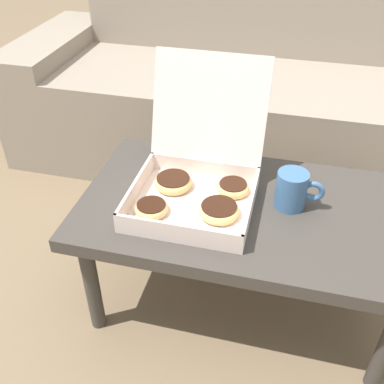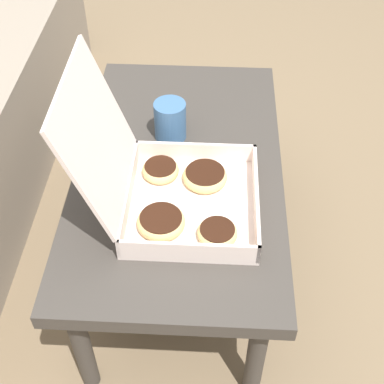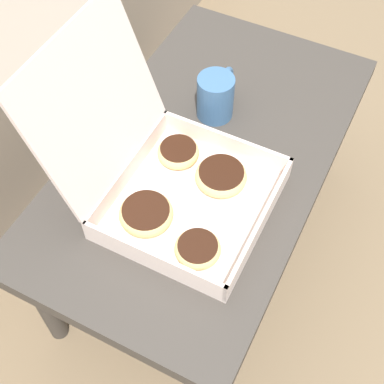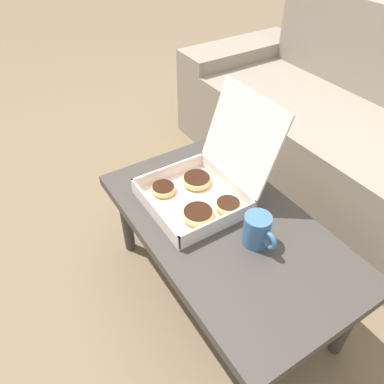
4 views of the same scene
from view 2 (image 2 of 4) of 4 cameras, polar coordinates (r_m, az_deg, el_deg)
name	(u,v)px [view 2 (image 2 of 4)]	position (r m, az deg, el deg)	size (l,w,h in m)	color
ground_plane	(135,255)	(1.67, -6.10, -6.75)	(12.00, 12.00, 0.00)	#756047
coffee_table	(179,177)	(1.40, -1.37, 1.65)	(0.93, 0.53, 0.39)	#3D3833
pastry_box	(170,187)	(1.22, -2.34, 0.49)	(0.33, 0.40, 0.35)	silver
coffee_mug	(170,120)	(1.43, -2.33, 7.73)	(0.13, 0.08, 0.11)	#3D6693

